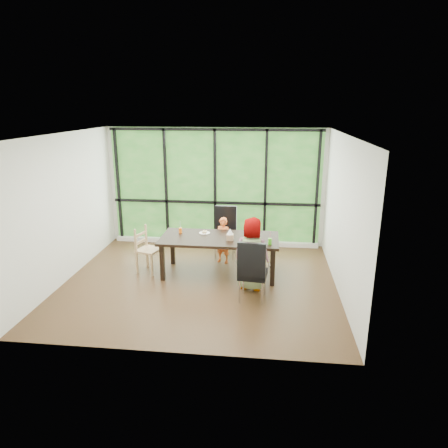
{
  "coord_description": "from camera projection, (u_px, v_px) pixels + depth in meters",
  "views": [
    {
      "loc": [
        1.22,
        -6.81,
        3.19
      ],
      "look_at": [
        0.42,
        0.31,
        1.05
      ],
      "focal_mm": 32.28,
      "sensor_mm": 36.0,
      "label": 1
    }
  ],
  "objects": [
    {
      "name": "window_mullions",
      "position": [
        215.0,
        188.0,
        9.22
      ],
      "size": [
        4.8,
        0.06,
        2.65
      ],
      "primitive_type": null,
      "color": "black",
      "rests_on": "back_wall"
    },
    {
      "name": "crepe_rolls_near",
      "position": [
        252.0,
        241.0,
        7.37
      ],
      "size": [
        0.05,
        0.12,
        0.04
      ],
      "primitive_type": null,
      "color": "tan",
      "rests_on": "plate_near"
    },
    {
      "name": "plate_near",
      "position": [
        252.0,
        242.0,
        7.37
      ],
      "size": [
        0.26,
        0.26,
        0.02
      ],
      "primitive_type": "cylinder",
      "color": "white",
      "rests_on": "dining_table"
    },
    {
      "name": "placemat",
      "position": [
        252.0,
        242.0,
        7.38
      ],
      "size": [
        0.41,
        0.3,
        0.01
      ],
      "primitive_type": "cube",
      "color": "tan",
      "rests_on": "dining_table"
    },
    {
      "name": "straw_pink",
      "position": [
        270.0,
        236.0,
        7.25
      ],
      "size": [
        0.01,
        0.04,
        0.2
      ],
      "primitive_type": "cylinder",
      "rotation": [
        0.14,
        0.0,
        0.0
      ],
      "color": "pink",
      "rests_on": "green_cup"
    },
    {
      "name": "ground",
      "position": [
        200.0,
        282.0,
        7.52
      ],
      "size": [
        5.0,
        5.0,
        0.0
      ],
      "primitive_type": "plane",
      "color": "black",
      "rests_on": "ground"
    },
    {
      "name": "plate_far",
      "position": [
        205.0,
        233.0,
        7.91
      ],
      "size": [
        0.21,
        0.21,
        0.01
      ],
      "primitive_type": "cylinder",
      "color": "white",
      "rests_on": "dining_table"
    },
    {
      "name": "crepe_rolls_far",
      "position": [
        204.0,
        232.0,
        7.9
      ],
      "size": [
        0.1,
        0.12,
        0.04
      ],
      "primitive_type": null,
      "color": "tan",
      "rests_on": "plate_far"
    },
    {
      "name": "foliage_backdrop",
      "position": [
        215.0,
        187.0,
        9.26
      ],
      "size": [
        4.8,
        0.02,
        2.65
      ],
      "primitive_type": "cube",
      "color": "#21531D",
      "rests_on": "back_wall"
    },
    {
      "name": "green_cup",
      "position": [
        270.0,
        241.0,
        7.28
      ],
      "size": [
        0.07,
        0.07,
        0.11
      ],
      "primitive_type": "cylinder",
      "color": "#4DC623",
      "rests_on": "dining_table"
    },
    {
      "name": "dining_table",
      "position": [
        219.0,
        256.0,
        7.77
      ],
      "size": [
        2.29,
        1.14,
        0.75
      ],
      "primitive_type": "cube",
      "rotation": [
        0.0,
        0.0,
        -0.05
      ],
      "color": "black",
      "rests_on": "ground"
    },
    {
      "name": "straw_white",
      "position": [
        180.0,
        226.0,
        7.89
      ],
      "size": [
        0.01,
        0.04,
        0.2
      ],
      "primitive_type": "cylinder",
      "rotation": [
        0.14,
        0.0,
        0.0
      ],
      "color": "white",
      "rests_on": "orange_cup"
    },
    {
      "name": "child_older",
      "position": [
        253.0,
        254.0,
        7.07
      ],
      "size": [
        0.72,
        0.54,
        1.32
      ],
      "primitive_type": "imported",
      "rotation": [
        0.0,
        0.0,
        2.94
      ],
      "color": "slate",
      "rests_on": "ground"
    },
    {
      "name": "back_wall",
      "position": [
        215.0,
        187.0,
        9.28
      ],
      "size": [
        5.0,
        0.0,
        5.0
      ],
      "primitive_type": "plane",
      "rotation": [
        1.57,
        0.0,
        0.0
      ],
      "color": "silver",
      "rests_on": "ground"
    },
    {
      "name": "child_toddler",
      "position": [
        223.0,
        240.0,
        8.33
      ],
      "size": [
        0.41,
        0.34,
        0.97
      ],
      "primitive_type": "imported",
      "rotation": [
        0.0,
        0.0,
        -0.36
      ],
      "color": "orange",
      "rests_on": "ground"
    },
    {
      "name": "window_sill",
      "position": [
        215.0,
        242.0,
        9.56
      ],
      "size": [
        4.8,
        0.12,
        0.1
      ],
      "primitive_type": "cube",
      "color": "silver",
      "rests_on": "ground"
    },
    {
      "name": "chair_end_beech",
      "position": [
        149.0,
        250.0,
        7.88
      ],
      "size": [
        0.5,
        0.52,
        0.9
      ],
      "primitive_type": "cube",
      "rotation": [
        0.0,
        0.0,
        1.29
      ],
      "color": "tan",
      "rests_on": "ground"
    },
    {
      "name": "orange_cup",
      "position": [
        180.0,
        230.0,
        7.92
      ],
      "size": [
        0.07,
        0.07,
        0.1
      ],
      "primitive_type": "cylinder",
      "color": "orange",
      "rests_on": "dining_table"
    },
    {
      "name": "chair_interior_leather",
      "position": [
        253.0,
        270.0,
        6.71
      ],
      "size": [
        0.51,
        0.51,
        1.08
      ],
      "primitive_type": "cube",
      "rotation": [
        0.0,
        0.0,
        3.04
      ],
      "color": "black",
      "rests_on": "ground"
    },
    {
      "name": "chair_window_leather",
      "position": [
        225.0,
        232.0,
        8.65
      ],
      "size": [
        0.46,
        0.46,
        1.08
      ],
      "primitive_type": "cube",
      "rotation": [
        0.0,
        0.0,
        0.0
      ],
      "color": "black",
      "rests_on": "ground"
    },
    {
      "name": "tissue",
      "position": [
        230.0,
        232.0,
        7.48
      ],
      "size": [
        0.12,
        0.12,
        0.11
      ],
      "primitive_type": "cone",
      "color": "white",
      "rests_on": "tissue_box"
    },
    {
      "name": "tissue_box",
      "position": [
        230.0,
        237.0,
        7.51
      ],
      "size": [
        0.13,
        0.13,
        0.11
      ],
      "primitive_type": "cube",
      "color": "tan",
      "rests_on": "dining_table"
    }
  ]
}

